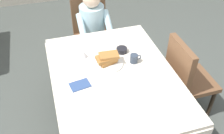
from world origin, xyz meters
The scene contains 14 objects.
ground_plane centered at (0.00, 0.00, 0.00)m, with size 14.00×14.00×0.00m, color #474C47.
dining_table_main centered at (0.00, 0.00, 0.65)m, with size 1.12×1.52×0.74m.
chair_diner centered at (0.04, 1.17, 0.53)m, with size 0.44×0.45×0.93m.
diner_person centered at (0.04, 1.01, 0.67)m, with size 0.40×0.43×1.12m.
chair_right_side centered at (0.77, 0.00, 0.53)m, with size 0.45×0.44×0.93m.
plate_breakfast centered at (-0.01, 0.15, 0.75)m, with size 0.28×0.28×0.02m, color white.
breakfast_stack centered at (-0.02, 0.16, 0.80)m, with size 0.22×0.16×0.09m.
cup_coffee centered at (0.24, 0.12, 0.78)m, with size 0.11×0.08×0.08m.
bowl_butter centered at (0.18, 0.31, 0.76)m, with size 0.11×0.11×0.04m, color black.
syrup_pitcher centered at (-0.21, 0.33, 0.78)m, with size 0.08×0.08×0.07m.
fork_left_of_plate centered at (-0.20, 0.13, 0.74)m, with size 0.18×0.01×0.01m, color silver.
knife_right_of_plate centered at (0.18, 0.13, 0.74)m, with size 0.20×0.01×0.01m, color silver.
spoon_near_edge centered at (0.00, -0.18, 0.74)m, with size 0.15×0.01×0.01m, color silver.
napkin_folded centered at (-0.33, -0.06, 0.74)m, with size 0.17×0.12×0.01m, color #334C7F.
Camera 1 is at (-0.51, -1.67, 2.28)m, focal length 40.88 mm.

